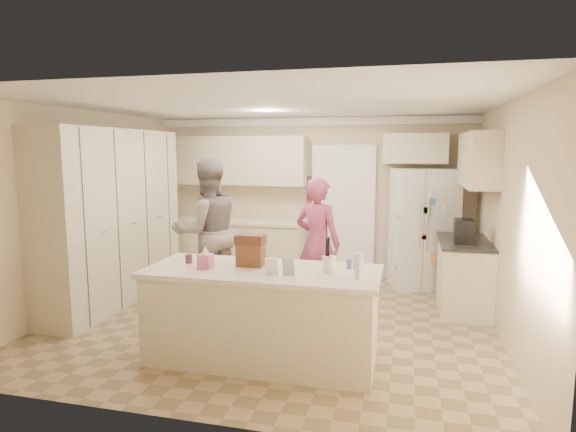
% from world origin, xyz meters
% --- Properties ---
extents(floor, '(5.20, 4.60, 0.02)m').
position_xyz_m(floor, '(0.00, 0.00, -0.01)').
color(floor, '#A18461').
rests_on(floor, ground).
extents(ceiling, '(5.20, 4.60, 0.02)m').
position_xyz_m(ceiling, '(0.00, 0.00, 2.61)').
color(ceiling, white).
rests_on(ceiling, wall_back).
extents(wall_back, '(5.20, 0.02, 2.60)m').
position_xyz_m(wall_back, '(0.00, 2.31, 1.30)').
color(wall_back, beige).
rests_on(wall_back, ground).
extents(wall_front, '(5.20, 0.02, 2.60)m').
position_xyz_m(wall_front, '(0.00, -2.31, 1.30)').
color(wall_front, beige).
rests_on(wall_front, ground).
extents(wall_left, '(0.02, 4.60, 2.60)m').
position_xyz_m(wall_left, '(-2.61, 0.00, 1.30)').
color(wall_left, beige).
rests_on(wall_left, ground).
extents(wall_right, '(0.02, 4.60, 2.60)m').
position_xyz_m(wall_right, '(2.61, 0.00, 1.30)').
color(wall_right, beige).
rests_on(wall_right, ground).
extents(crown_back, '(5.20, 0.08, 0.12)m').
position_xyz_m(crown_back, '(0.00, 2.26, 2.53)').
color(crown_back, white).
rests_on(crown_back, wall_back).
extents(pantry_bank, '(0.60, 2.60, 2.35)m').
position_xyz_m(pantry_bank, '(-2.30, 0.20, 1.18)').
color(pantry_bank, beige).
rests_on(pantry_bank, floor).
extents(back_base_cab, '(2.20, 0.60, 0.88)m').
position_xyz_m(back_base_cab, '(-1.15, 2.00, 0.44)').
color(back_base_cab, beige).
rests_on(back_base_cab, floor).
extents(back_countertop, '(2.24, 0.63, 0.04)m').
position_xyz_m(back_countertop, '(-1.15, 1.99, 0.90)').
color(back_countertop, beige).
rests_on(back_countertop, back_base_cab).
extents(back_upper_cab, '(2.20, 0.35, 0.80)m').
position_xyz_m(back_upper_cab, '(-1.15, 2.12, 1.90)').
color(back_upper_cab, beige).
rests_on(back_upper_cab, wall_back).
extents(doorway_opening, '(0.90, 0.06, 2.10)m').
position_xyz_m(doorway_opening, '(0.55, 2.28, 1.05)').
color(doorway_opening, black).
rests_on(doorway_opening, floor).
extents(doorway_casing, '(1.02, 0.03, 2.22)m').
position_xyz_m(doorway_casing, '(0.55, 2.24, 1.05)').
color(doorway_casing, white).
rests_on(doorway_casing, floor).
extents(wall_frame_upper, '(0.15, 0.02, 0.20)m').
position_xyz_m(wall_frame_upper, '(0.02, 2.27, 1.55)').
color(wall_frame_upper, brown).
rests_on(wall_frame_upper, wall_back).
extents(wall_frame_lower, '(0.15, 0.02, 0.20)m').
position_xyz_m(wall_frame_lower, '(0.02, 2.27, 1.28)').
color(wall_frame_lower, brown).
rests_on(wall_frame_lower, wall_back).
extents(refrigerator, '(1.05, 0.91, 1.80)m').
position_xyz_m(refrigerator, '(1.80, 1.98, 0.90)').
color(refrigerator, white).
rests_on(refrigerator, floor).
extents(fridge_seam, '(0.02, 0.02, 1.78)m').
position_xyz_m(fridge_seam, '(1.80, 1.62, 0.90)').
color(fridge_seam, gray).
rests_on(fridge_seam, refrigerator).
extents(fridge_dispenser, '(0.22, 0.03, 0.35)m').
position_xyz_m(fridge_dispenser, '(1.58, 1.61, 1.15)').
color(fridge_dispenser, black).
rests_on(fridge_dispenser, refrigerator).
extents(fridge_handle_l, '(0.02, 0.02, 0.85)m').
position_xyz_m(fridge_handle_l, '(1.75, 1.61, 1.05)').
color(fridge_handle_l, silver).
rests_on(fridge_handle_l, refrigerator).
extents(fridge_handle_r, '(0.02, 0.02, 0.85)m').
position_xyz_m(fridge_handle_r, '(1.85, 1.61, 1.05)').
color(fridge_handle_r, silver).
rests_on(fridge_handle_r, refrigerator).
extents(over_fridge_cab, '(0.95, 0.35, 0.45)m').
position_xyz_m(over_fridge_cab, '(1.65, 2.12, 2.10)').
color(over_fridge_cab, beige).
rests_on(over_fridge_cab, wall_back).
extents(right_base_cab, '(0.60, 1.20, 0.88)m').
position_xyz_m(right_base_cab, '(2.30, 1.00, 0.44)').
color(right_base_cab, beige).
rests_on(right_base_cab, floor).
extents(right_countertop, '(0.63, 1.24, 0.04)m').
position_xyz_m(right_countertop, '(2.29, 1.00, 0.90)').
color(right_countertop, '#2D2B28').
rests_on(right_countertop, right_base_cab).
extents(right_upper_cab, '(0.35, 1.50, 0.70)m').
position_xyz_m(right_upper_cab, '(2.43, 1.20, 1.95)').
color(right_upper_cab, beige).
rests_on(right_upper_cab, wall_right).
extents(coffee_maker, '(0.22, 0.28, 0.30)m').
position_xyz_m(coffee_maker, '(2.25, 0.80, 1.07)').
color(coffee_maker, black).
rests_on(coffee_maker, right_countertop).
extents(island_base, '(2.20, 0.90, 0.88)m').
position_xyz_m(island_base, '(0.20, -1.10, 0.44)').
color(island_base, beige).
rests_on(island_base, floor).
extents(island_top, '(2.28, 0.96, 0.05)m').
position_xyz_m(island_top, '(0.20, -1.10, 0.90)').
color(island_top, beige).
rests_on(island_top, island_base).
extents(utensil_crock, '(0.13, 0.13, 0.15)m').
position_xyz_m(utensil_crock, '(0.85, -1.05, 1.00)').
color(utensil_crock, white).
rests_on(utensil_crock, island_top).
extents(tissue_box, '(0.13, 0.13, 0.14)m').
position_xyz_m(tissue_box, '(-0.35, -1.20, 1.00)').
color(tissue_box, '#D26F90').
rests_on(tissue_box, island_top).
extents(tissue_plume, '(0.08, 0.08, 0.08)m').
position_xyz_m(tissue_plume, '(-0.35, -1.20, 1.10)').
color(tissue_plume, white).
rests_on(tissue_plume, tissue_box).
extents(dollhouse_body, '(0.26, 0.18, 0.22)m').
position_xyz_m(dollhouse_body, '(0.05, -1.00, 1.04)').
color(dollhouse_body, brown).
rests_on(dollhouse_body, island_top).
extents(dollhouse_roof, '(0.28, 0.20, 0.10)m').
position_xyz_m(dollhouse_roof, '(0.05, -1.00, 1.20)').
color(dollhouse_roof, '#592D1E').
rests_on(dollhouse_roof, dollhouse_body).
extents(jam_jar, '(0.07, 0.07, 0.09)m').
position_xyz_m(jam_jar, '(-0.60, -1.05, 0.97)').
color(jam_jar, '#59263F').
rests_on(jam_jar, island_top).
extents(greeting_card_a, '(0.12, 0.06, 0.16)m').
position_xyz_m(greeting_card_a, '(0.35, -1.30, 1.01)').
color(greeting_card_a, white).
rests_on(greeting_card_a, island_top).
extents(greeting_card_b, '(0.12, 0.05, 0.16)m').
position_xyz_m(greeting_card_b, '(0.50, -1.25, 1.01)').
color(greeting_card_b, silver).
rests_on(greeting_card_b, island_top).
extents(water_bottle, '(0.07, 0.07, 0.24)m').
position_xyz_m(water_bottle, '(1.15, -1.25, 1.04)').
color(water_bottle, silver).
rests_on(water_bottle, island_top).
extents(shaker_salt, '(0.05, 0.05, 0.09)m').
position_xyz_m(shaker_salt, '(1.02, -0.88, 0.97)').
color(shaker_salt, '#485DAE').
rests_on(shaker_salt, island_top).
extents(shaker_pepper, '(0.05, 0.05, 0.09)m').
position_xyz_m(shaker_pepper, '(1.09, -0.88, 0.97)').
color(shaker_pepper, '#485DAE').
rests_on(shaker_pepper, island_top).
extents(teen_boy, '(1.21, 1.18, 1.96)m').
position_xyz_m(teen_boy, '(-1.05, 0.47, 0.98)').
color(teen_boy, gray).
rests_on(teen_boy, floor).
extents(teen_girl, '(0.73, 0.59, 1.74)m').
position_xyz_m(teen_girl, '(0.43, 0.60, 0.87)').
color(teen_girl, '#AE4676').
rests_on(teen_girl, floor).
extents(fridge_magnets, '(0.76, 0.02, 1.44)m').
position_xyz_m(fridge_magnets, '(1.80, 1.62, 0.90)').
color(fridge_magnets, tan).
rests_on(fridge_magnets, refrigerator).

